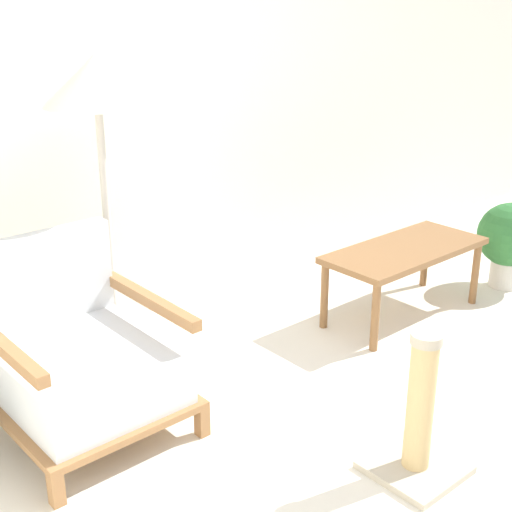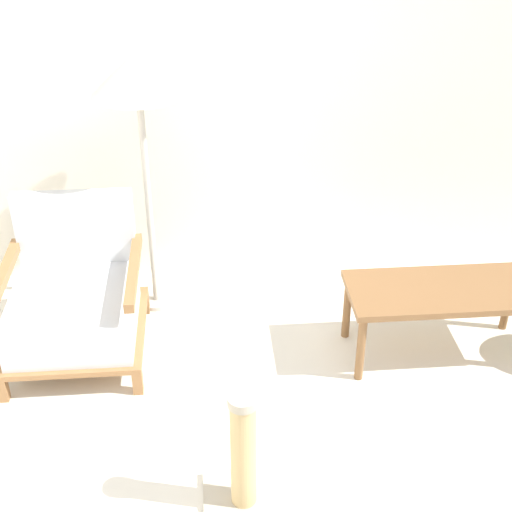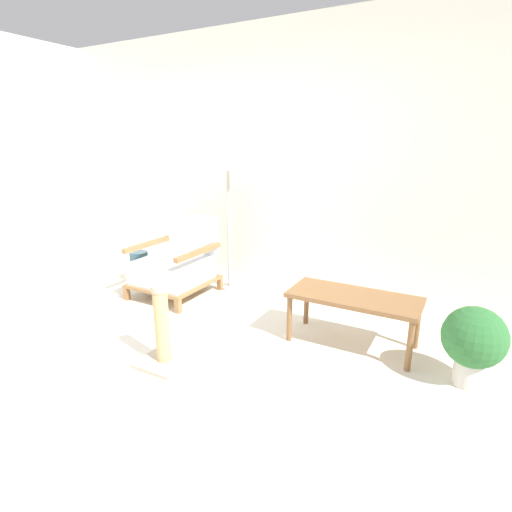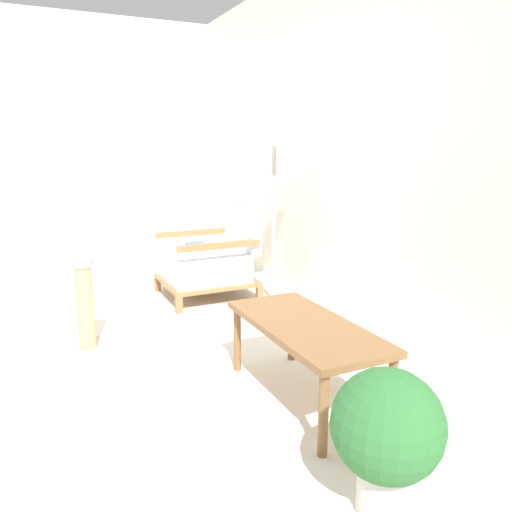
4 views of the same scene
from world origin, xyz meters
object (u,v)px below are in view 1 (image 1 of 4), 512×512
Objects in this scene: floor_lamp at (97,91)px; scratching_post at (419,424)px; armchair at (81,361)px; coffee_table at (405,256)px; potted_plant at (510,238)px.

floor_lamp is 2.52× the size of scratching_post.
coffee_table is at bearing -5.73° from armchair.
floor_lamp is 2.68m from potted_plant.
armchair reaches higher than potted_plant.
scratching_post is at bearing -158.27° from potted_plant.
scratching_post is (0.82, -1.13, -0.10)m from armchair.
coffee_table is 1.46m from scratching_post.
floor_lamp is 1.52× the size of coffee_table.
coffee_table is 1.82× the size of potted_plant.
coffee_table is (1.52, -0.60, -0.98)m from floor_lamp.
armchair is at bearing 125.83° from scratching_post.
armchair is at bearing 174.27° from coffee_table.
potted_plant is (0.83, -0.17, -0.04)m from coffee_table.
coffee_table is (1.92, -0.19, 0.05)m from armchair.
scratching_post is at bearing -74.73° from floor_lamp.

